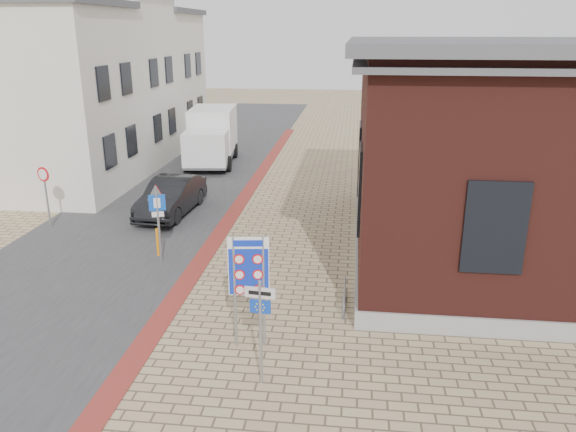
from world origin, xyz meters
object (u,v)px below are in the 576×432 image
at_px(parking_sign, 158,216).
at_px(box_truck, 211,136).
at_px(border_sign, 249,269).
at_px(bollard, 158,242).
at_px(essen_sign, 260,317).
at_px(sedan, 171,196).

bearing_deg(parking_sign, box_truck, 78.61).
bearing_deg(border_sign, box_truck, 99.15).
distance_m(border_sign, parking_sign, 5.91).
xyz_separation_m(border_sign, bollard, (-4.00, 5.07, -1.48)).
height_order(box_truck, bollard, box_truck).
bearing_deg(border_sign, essen_sign, -78.32).
height_order(border_sign, bollard, border_sign).
bearing_deg(border_sign, parking_sign, 121.71).
height_order(box_truck, essen_sign, box_truck).
height_order(box_truck, parking_sign, box_truck).
xyz_separation_m(essen_sign, parking_sign, (-4.23, 6.00, 0.02)).
height_order(sedan, box_truck, box_truck).
relative_size(essen_sign, bollard, 2.47).
bearing_deg(sedan, essen_sign, -59.75).
xyz_separation_m(box_truck, border_sign, (5.51, -18.40, 0.42)).
relative_size(box_truck, bollard, 6.21).
xyz_separation_m(box_truck, bollard, (1.51, -13.33, -1.06)).
distance_m(sedan, bollard, 4.51).
relative_size(box_truck, border_sign, 2.17).
relative_size(sedan, border_sign, 1.62).
bearing_deg(box_truck, bollard, -89.62).
bearing_deg(sedan, bollard, -74.17).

